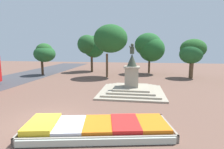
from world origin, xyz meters
The scene contains 8 objects.
ground_plane centered at (0.00, 0.00, 0.00)m, with size 80.05×80.05×0.00m, color brown.
flower_planter centered at (3.01, -0.82, 0.24)m, with size 7.37×3.76×0.60m.
statue_monument centered at (4.39, 7.08, 0.63)m, with size 5.71×5.71×4.46m.
park_tree_far_left centered at (-8.82, 15.71, 3.32)m, with size 3.08×3.22×4.73m.
park_tree_behind_statue centered at (1.19, 15.52, 5.29)m, with size 4.59×4.51×7.19m.
park_tree_far_right centered at (6.69, 19.31, 4.18)m, with size 4.58×4.40×6.34m.
park_tree_street_side centered at (12.10, 16.26, 3.59)m, with size 3.55×3.35×5.25m.
park_tree_mid_canopy centered at (-2.96, 20.62, 4.36)m, with size 4.35×4.47×6.18m.
Camera 1 is at (4.92, -8.56, 4.07)m, focal length 28.00 mm.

